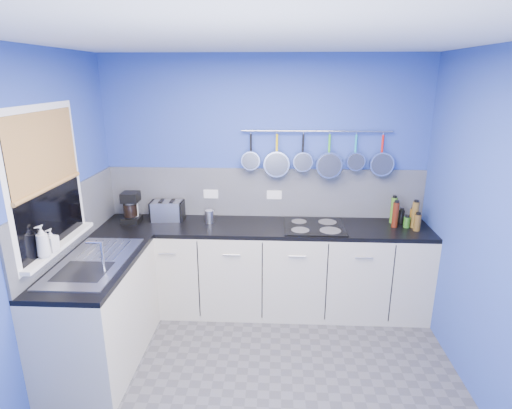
# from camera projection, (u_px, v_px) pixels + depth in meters

# --- Properties ---
(floor) EXTENTS (3.20, 3.00, 0.02)m
(floor) POSITION_uv_depth(u_px,v_px,m) (258.00, 391.00, 3.17)
(floor) COLOR #47474C
(floor) RESTS_ON ground
(ceiling) EXTENTS (3.20, 3.00, 0.02)m
(ceiling) POSITION_uv_depth(u_px,v_px,m) (258.00, 36.00, 2.42)
(ceiling) COLOR white
(ceiling) RESTS_ON ground
(wall_back) EXTENTS (3.20, 0.02, 2.50)m
(wall_back) POSITION_uv_depth(u_px,v_px,m) (265.00, 182.00, 4.23)
(wall_back) COLOR #2C44A0
(wall_back) RESTS_ON ground
(wall_left) EXTENTS (0.02, 3.00, 2.50)m
(wall_left) POSITION_uv_depth(u_px,v_px,m) (25.00, 233.00, 2.87)
(wall_left) COLOR #2C44A0
(wall_left) RESTS_ON ground
(wall_right) EXTENTS (0.02, 3.00, 2.50)m
(wall_right) POSITION_uv_depth(u_px,v_px,m) (504.00, 242.00, 2.72)
(wall_right) COLOR #2C44A0
(wall_right) RESTS_ON ground
(backsplash_back) EXTENTS (3.20, 0.02, 0.50)m
(backsplash_back) POSITION_uv_depth(u_px,v_px,m) (264.00, 193.00, 4.24)
(backsplash_back) COLOR gray
(backsplash_back) RESTS_ON wall_back
(backsplash_left) EXTENTS (0.02, 1.80, 0.50)m
(backsplash_left) POSITION_uv_depth(u_px,v_px,m) (71.00, 219.00, 3.47)
(backsplash_left) COLOR gray
(backsplash_left) RESTS_ON wall_left
(cabinet_run_back) EXTENTS (3.20, 0.60, 0.86)m
(cabinet_run_back) POSITION_uv_depth(u_px,v_px,m) (263.00, 269.00, 4.18)
(cabinet_run_back) COLOR beige
(cabinet_run_back) RESTS_ON ground
(worktop_back) EXTENTS (3.20, 0.60, 0.04)m
(worktop_back) POSITION_uv_depth(u_px,v_px,m) (263.00, 227.00, 4.05)
(worktop_back) COLOR black
(worktop_back) RESTS_ON cabinet_run_back
(cabinet_run_left) EXTENTS (0.60, 1.20, 0.86)m
(cabinet_run_left) POSITION_uv_depth(u_px,v_px,m) (100.00, 315.00, 3.38)
(cabinet_run_left) COLOR beige
(cabinet_run_left) RESTS_ON ground
(worktop_left) EXTENTS (0.60, 1.20, 0.04)m
(worktop_left) POSITION_uv_depth(u_px,v_px,m) (94.00, 264.00, 3.25)
(worktop_left) COLOR black
(worktop_left) RESTS_ON cabinet_run_left
(window_frame) EXTENTS (0.01, 1.00, 1.10)m
(window_frame) POSITION_uv_depth(u_px,v_px,m) (47.00, 181.00, 3.06)
(window_frame) COLOR white
(window_frame) RESTS_ON wall_left
(window_glass) EXTENTS (0.01, 0.90, 1.00)m
(window_glass) POSITION_uv_depth(u_px,v_px,m) (47.00, 181.00, 3.06)
(window_glass) COLOR black
(window_glass) RESTS_ON wall_left
(bamboo_blind) EXTENTS (0.01, 0.90, 0.55)m
(bamboo_blind) POSITION_uv_depth(u_px,v_px,m) (44.00, 150.00, 3.00)
(bamboo_blind) COLOR #B87644
(bamboo_blind) RESTS_ON wall_left
(window_sill) EXTENTS (0.10, 0.98, 0.03)m
(window_sill) POSITION_uv_depth(u_px,v_px,m) (60.00, 245.00, 3.22)
(window_sill) COLOR white
(window_sill) RESTS_ON wall_left
(sink_unit) EXTENTS (0.50, 0.95, 0.01)m
(sink_unit) POSITION_uv_depth(u_px,v_px,m) (93.00, 261.00, 3.24)
(sink_unit) COLOR silver
(sink_unit) RESTS_ON worktop_left
(mixer_tap) EXTENTS (0.12, 0.08, 0.26)m
(mixer_tap) POSITION_uv_depth(u_px,v_px,m) (102.00, 257.00, 3.03)
(mixer_tap) COLOR silver
(mixer_tap) RESTS_ON worktop_left
(socket_left) EXTENTS (0.15, 0.01, 0.09)m
(socket_left) POSITION_uv_depth(u_px,v_px,m) (211.00, 194.00, 4.26)
(socket_left) COLOR white
(socket_left) RESTS_ON backsplash_back
(socket_right) EXTENTS (0.15, 0.01, 0.09)m
(socket_right) POSITION_uv_depth(u_px,v_px,m) (274.00, 195.00, 4.23)
(socket_right) COLOR white
(socket_right) RESTS_ON backsplash_back
(pot_rail) EXTENTS (1.45, 0.02, 0.02)m
(pot_rail) POSITION_uv_depth(u_px,v_px,m) (317.00, 131.00, 3.99)
(pot_rail) COLOR silver
(pot_rail) RESTS_ON wall_back
(soap_bottle_a) EXTENTS (0.12, 0.12, 0.24)m
(soap_bottle_a) POSITION_uv_depth(u_px,v_px,m) (42.00, 241.00, 2.94)
(soap_bottle_a) COLOR white
(soap_bottle_a) RESTS_ON window_sill
(soap_bottle_b) EXTENTS (0.09, 0.10, 0.17)m
(soap_bottle_b) POSITION_uv_depth(u_px,v_px,m) (51.00, 240.00, 3.05)
(soap_bottle_b) COLOR white
(soap_bottle_b) RESTS_ON window_sill
(paper_towel) EXTENTS (0.16, 0.16, 0.29)m
(paper_towel) POSITION_uv_depth(u_px,v_px,m) (131.00, 207.00, 4.10)
(paper_towel) COLOR white
(paper_towel) RESTS_ON worktop_back
(coffee_maker) EXTENTS (0.17, 0.19, 0.30)m
(coffee_maker) POSITION_uv_depth(u_px,v_px,m) (131.00, 208.00, 4.08)
(coffee_maker) COLOR black
(coffee_maker) RESTS_ON worktop_back
(toaster) EXTENTS (0.32, 0.20, 0.20)m
(toaster) POSITION_uv_depth(u_px,v_px,m) (167.00, 211.00, 4.16)
(toaster) COLOR silver
(toaster) RESTS_ON worktop_back
(canister) EXTENTS (0.09, 0.09, 0.13)m
(canister) POSITION_uv_depth(u_px,v_px,m) (209.00, 216.00, 4.10)
(canister) COLOR silver
(canister) RESTS_ON worktop_back
(hob) EXTENTS (0.58, 0.51, 0.01)m
(hob) POSITION_uv_depth(u_px,v_px,m) (314.00, 226.00, 3.99)
(hob) COLOR black
(hob) RESTS_ON worktop_back
(pan_0) EXTENTS (0.19, 0.09, 0.38)m
(pan_0) POSITION_uv_depth(u_px,v_px,m) (251.00, 150.00, 4.07)
(pan_0) COLOR silver
(pan_0) RESTS_ON pot_rail
(pan_1) EXTENTS (0.26, 0.08, 0.45)m
(pan_1) POSITION_uv_depth(u_px,v_px,m) (277.00, 154.00, 4.07)
(pan_1) COLOR silver
(pan_1) RESTS_ON pot_rail
(pan_2) EXTENTS (0.19, 0.11, 0.38)m
(pan_2) POSITION_uv_depth(u_px,v_px,m) (303.00, 151.00, 4.05)
(pan_2) COLOR silver
(pan_2) RESTS_ON pot_rail
(pan_3) EXTENTS (0.25, 0.11, 0.44)m
(pan_3) POSITION_uv_depth(u_px,v_px,m) (329.00, 154.00, 4.05)
(pan_3) COLOR silver
(pan_3) RESTS_ON pot_rail
(pan_4) EXTENTS (0.18, 0.10, 0.37)m
(pan_4) POSITION_uv_depth(u_px,v_px,m) (356.00, 151.00, 4.02)
(pan_4) COLOR silver
(pan_4) RESTS_ON pot_rail
(pan_5) EXTENTS (0.23, 0.08, 0.42)m
(pan_5) POSITION_uv_depth(u_px,v_px,m) (382.00, 154.00, 4.02)
(pan_5) COLOR silver
(pan_5) RESTS_ON pot_rail
(condiment_0) EXTENTS (0.06, 0.06, 0.15)m
(condiment_0) POSITION_uv_depth(u_px,v_px,m) (412.00, 217.00, 4.06)
(condiment_0) COLOR #8C5914
(condiment_0) RESTS_ON worktop_back
(condiment_1) EXTENTS (0.06, 0.06, 0.14)m
(condiment_1) POSITION_uv_depth(u_px,v_px,m) (401.00, 217.00, 4.06)
(condiment_1) COLOR black
(condiment_1) RESTS_ON worktop_back
(condiment_2) EXTENTS (0.06, 0.06, 0.26)m
(condiment_2) POSITION_uv_depth(u_px,v_px,m) (393.00, 210.00, 4.07)
(condiment_2) COLOR #3F721E
(condiment_2) RESTS_ON worktop_back
(condiment_3) EXTENTS (0.06, 0.06, 0.25)m
(condiment_3) POSITION_uv_depth(u_px,v_px,m) (415.00, 215.00, 3.95)
(condiment_3) COLOR brown
(condiment_3) RESTS_ON worktop_back
(condiment_4) EXTENTS (0.06, 0.06, 0.10)m
(condiment_4) POSITION_uv_depth(u_px,v_px,m) (407.00, 222.00, 3.97)
(condiment_4) COLOR #265919
(condiment_4) RESTS_ON worktop_back
(condiment_5) EXTENTS (0.06, 0.06, 0.24)m
(condiment_5) POSITION_uv_depth(u_px,v_px,m) (395.00, 215.00, 3.96)
(condiment_5) COLOR #4C190C
(condiment_5) RESTS_ON worktop_back
(condiment_6) EXTENTS (0.06, 0.06, 0.16)m
(condiment_6) POSITION_uv_depth(u_px,v_px,m) (417.00, 223.00, 3.88)
(condiment_6) COLOR brown
(condiment_6) RESTS_ON worktop_back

